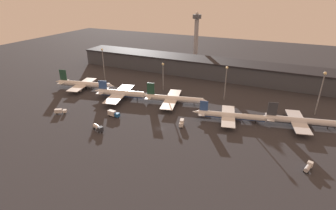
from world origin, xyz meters
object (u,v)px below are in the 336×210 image
(service_vehicle_0, at_px, (182,123))
(control_tower, at_px, (196,33))
(service_vehicle_1, at_px, (60,111))
(service_vehicle_4, at_px, (98,128))
(service_vehicle_3, at_px, (308,167))
(airplane_3, at_px, (231,116))
(service_vehicle_2, at_px, (113,114))
(airplane_4, at_px, (301,121))
(airplane_0, at_px, (84,84))
(airplane_1, at_px, (121,93))
(airplane_2, at_px, (173,99))

(service_vehicle_0, distance_m, control_tower, 155.61)
(service_vehicle_1, relative_size, service_vehicle_4, 0.91)
(service_vehicle_3, relative_size, control_tower, 0.13)
(airplane_3, xyz_separation_m, service_vehicle_4, (-63.70, -42.21, -1.23))
(service_vehicle_2, height_order, service_vehicle_3, service_vehicle_2)
(airplane_3, distance_m, service_vehicle_4, 76.43)
(service_vehicle_0, height_order, service_vehicle_2, service_vehicle_0)
(service_vehicle_0, distance_m, service_vehicle_1, 76.68)
(airplane_4, distance_m, service_vehicle_2, 108.76)
(airplane_0, bearing_deg, service_vehicle_1, -81.02)
(service_vehicle_3, height_order, service_vehicle_4, service_vehicle_3)
(airplane_3, height_order, service_vehicle_1, airplane_3)
(airplane_4, xyz_separation_m, service_vehicle_0, (-61.17, -27.42, -1.32))
(airplane_3, xyz_separation_m, airplane_4, (37.42, 8.96, 0.31))
(service_vehicle_4, bearing_deg, service_vehicle_2, 119.00)
(service_vehicle_0, xyz_separation_m, service_vehicle_4, (-39.96, -23.75, -0.22))
(airplane_0, relative_size, service_vehicle_2, 6.24)
(service_vehicle_0, height_order, service_vehicle_4, service_vehicle_0)
(service_vehicle_2, distance_m, service_vehicle_3, 106.78)
(airplane_0, relative_size, service_vehicle_1, 6.83)
(airplane_1, distance_m, control_tower, 130.32)
(service_vehicle_2, relative_size, service_vehicle_3, 1.23)
(service_vehicle_3, bearing_deg, airplane_4, 22.46)
(service_vehicle_4, bearing_deg, airplane_2, 87.36)
(airplane_0, distance_m, airplane_4, 152.31)
(airplane_3, relative_size, service_vehicle_1, 6.36)
(airplane_3, xyz_separation_m, service_vehicle_2, (-66.06, -24.45, -1.04))
(service_vehicle_1, xyz_separation_m, service_vehicle_3, (139.08, 2.20, -0.03))
(airplane_4, relative_size, control_tower, 0.94)
(airplane_4, xyz_separation_m, service_vehicle_4, (-101.12, -51.17, -1.55))
(airplane_2, bearing_deg, service_vehicle_2, -139.52)
(airplane_0, bearing_deg, airplane_4, -11.53)
(airplane_3, distance_m, service_vehicle_1, 104.63)
(airplane_2, distance_m, service_vehicle_3, 91.28)
(service_vehicle_1, height_order, service_vehicle_3, service_vehicle_3)
(airplane_0, height_order, airplane_1, airplane_0)
(airplane_2, xyz_separation_m, service_vehicle_0, (17.05, -27.56, -1.26))
(service_vehicle_4, bearing_deg, service_vehicle_3, 26.72)
(airplane_1, bearing_deg, service_vehicle_1, -132.71)
(airplane_4, relative_size, service_vehicle_1, 6.47)
(airplane_2, bearing_deg, service_vehicle_4, -126.59)
(airplane_2, bearing_deg, airplane_1, 179.33)
(airplane_0, bearing_deg, airplane_3, -15.67)
(service_vehicle_0, relative_size, service_vehicle_2, 0.72)
(service_vehicle_1, xyz_separation_m, service_vehicle_2, (32.61, 10.31, 0.28))
(service_vehicle_3, bearing_deg, airplane_1, 92.32)
(airplane_0, distance_m, service_vehicle_4, 70.52)
(airplane_4, xyz_separation_m, control_tower, (-103.83, 119.87, 25.06))
(airplane_0, distance_m, service_vehicle_0, 94.44)
(airplane_4, height_order, service_vehicle_0, airplane_4)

